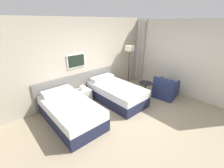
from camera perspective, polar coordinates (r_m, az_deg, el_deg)
The scene contains 9 objects.
ground_plane at distance 4.44m, azimuth 7.87°, elevation -12.91°, with size 16.00×16.00×0.00m, color gray.
wall_headboard at distance 5.35m, azimuth -9.35°, elevation 8.74°, with size 10.00×0.10×2.70m.
wall_window at distance 5.96m, azimuth 26.01°, elevation 8.64°, with size 0.21×4.61×2.70m.
bed_near_door at distance 4.30m, azimuth -15.52°, elevation -10.12°, with size 1.08×2.00×0.71m.
bed_near_window at distance 5.15m, azimuth 1.60°, elevation -3.41°, with size 1.08×2.00×0.71m.
nightstand at distance 5.24m, azimuth -10.85°, elevation -4.17°, with size 0.45×0.43×0.58m.
floor_lamp at distance 6.23m, azimuth 6.69°, elevation 12.28°, with size 0.28×0.28×1.67m.
side_table at distance 5.48m, azimuth 12.63°, elevation -1.16°, with size 0.46×0.46×0.56m.
armchair at distance 5.77m, azimuth 19.72°, elevation -2.09°, with size 0.89×0.82×0.80m.
Camera 1 is at (-2.82, -2.25, 2.59)m, focal length 24.00 mm.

